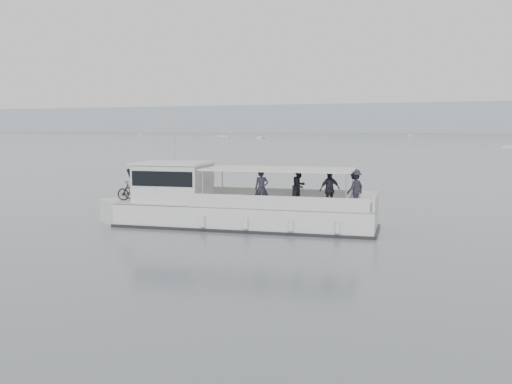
% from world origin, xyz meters
% --- Properties ---
extents(ground, '(1400.00, 1400.00, 0.00)m').
position_xyz_m(ground, '(0.00, 0.00, 0.00)').
color(ground, slate).
rests_on(ground, ground).
extents(headland, '(1400.00, 90.00, 28.00)m').
position_xyz_m(headland, '(0.00, 560.00, 14.00)').
color(headland, '#939EA8').
rests_on(headland, ground).
extents(tour_boat, '(13.20, 4.53, 5.49)m').
position_xyz_m(tour_boat, '(4.85, -1.02, 0.90)').
color(tour_boat, silver).
rests_on(tour_boat, ground).
extents(moored_fleet, '(418.98, 368.44, 11.08)m').
position_xyz_m(moored_fleet, '(-39.76, 212.22, 0.36)').
color(moored_fleet, silver).
rests_on(moored_fleet, ground).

